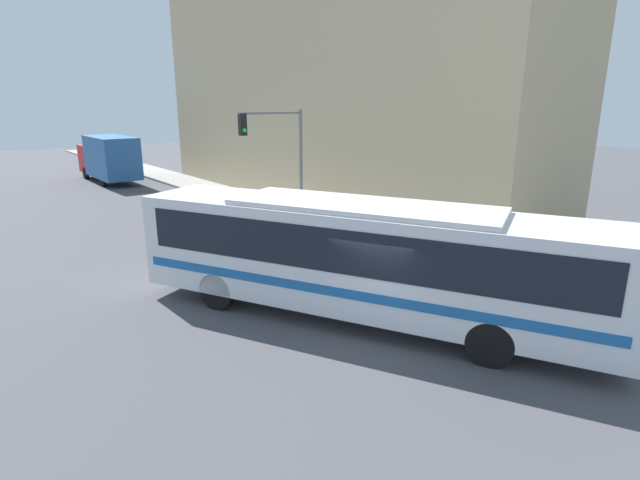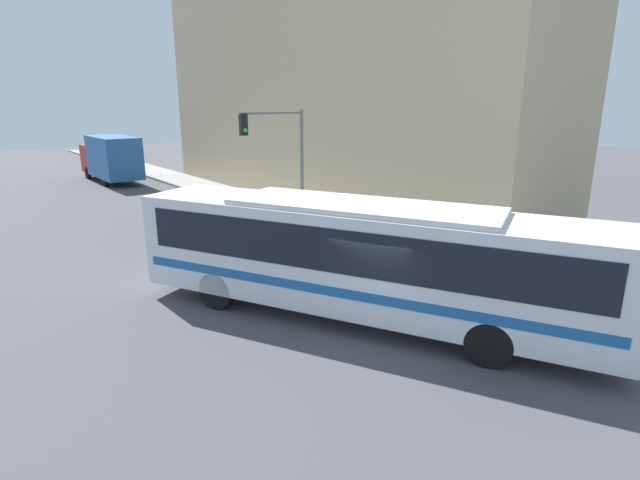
{
  "view_description": "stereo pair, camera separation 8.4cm",
  "coord_description": "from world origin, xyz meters",
  "px_view_note": "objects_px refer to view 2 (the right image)",
  "views": [
    {
      "loc": [
        -8.44,
        -8.15,
        5.64
      ],
      "look_at": [
        1.03,
        3.81,
        1.36
      ],
      "focal_mm": 28.0,
      "sensor_mm": 36.0,
      "label": 1
    },
    {
      "loc": [
        -8.38,
        -8.2,
        5.64
      ],
      "look_at": [
        1.03,
        3.81,
        1.36
      ],
      "focal_mm": 28.0,
      "sensor_mm": 36.0,
      "label": 2
    }
  ],
  "objects_px": {
    "traffic_light_pole": "(281,146)",
    "pedestrian_near_corner": "(403,228)",
    "fire_hydrant": "(443,255)",
    "city_bus": "(361,253)",
    "delivery_truck": "(111,157)",
    "parking_meter": "(341,212)"
  },
  "relations": [
    {
      "from": "parking_meter",
      "to": "traffic_light_pole",
      "type": "bearing_deg",
      "value": 108.19
    },
    {
      "from": "city_bus",
      "to": "fire_hydrant",
      "type": "xyz_separation_m",
      "value": [
        5.07,
        1.31,
        -1.36
      ]
    },
    {
      "from": "city_bus",
      "to": "traffic_light_pole",
      "type": "bearing_deg",
      "value": 41.15
    },
    {
      "from": "fire_hydrant",
      "to": "pedestrian_near_corner",
      "type": "relative_size",
      "value": 0.42
    },
    {
      "from": "delivery_truck",
      "to": "traffic_light_pole",
      "type": "xyz_separation_m",
      "value": [
        2.23,
        -18.44,
        1.92
      ]
    },
    {
      "from": "city_bus",
      "to": "traffic_light_pole",
      "type": "height_order",
      "value": "traffic_light_pole"
    },
    {
      "from": "city_bus",
      "to": "pedestrian_near_corner",
      "type": "relative_size",
      "value": 7.76
    },
    {
      "from": "delivery_truck",
      "to": "pedestrian_near_corner",
      "type": "xyz_separation_m",
      "value": [
        3.64,
        -24.59,
        -0.81
      ]
    },
    {
      "from": "parking_meter",
      "to": "city_bus",
      "type": "bearing_deg",
      "value": -127.02
    },
    {
      "from": "parking_meter",
      "to": "delivery_truck",
      "type": "bearing_deg",
      "value": 98.53
    },
    {
      "from": "parking_meter",
      "to": "pedestrian_near_corner",
      "type": "height_order",
      "value": "pedestrian_near_corner"
    },
    {
      "from": "fire_hydrant",
      "to": "traffic_light_pole",
      "type": "distance_m",
      "value": 9.07
    },
    {
      "from": "fire_hydrant",
      "to": "parking_meter",
      "type": "height_order",
      "value": "parking_meter"
    },
    {
      "from": "city_bus",
      "to": "pedestrian_near_corner",
      "type": "xyz_separation_m",
      "value": [
        5.49,
        3.59,
        -0.89
      ]
    },
    {
      "from": "city_bus",
      "to": "fire_hydrant",
      "type": "bearing_deg",
      "value": -11.66
    },
    {
      "from": "fire_hydrant",
      "to": "traffic_light_pole",
      "type": "xyz_separation_m",
      "value": [
        -0.99,
        8.43,
        3.2
      ]
    },
    {
      "from": "fire_hydrant",
      "to": "traffic_light_pole",
      "type": "relative_size",
      "value": 0.13
    },
    {
      "from": "fire_hydrant",
      "to": "city_bus",
      "type": "bearing_deg",
      "value": -165.52
    },
    {
      "from": "traffic_light_pole",
      "to": "pedestrian_near_corner",
      "type": "xyz_separation_m",
      "value": [
        1.41,
        -6.15,
        -2.73
      ]
    },
    {
      "from": "city_bus",
      "to": "delivery_truck",
      "type": "bearing_deg",
      "value": 60.11
    },
    {
      "from": "fire_hydrant",
      "to": "parking_meter",
      "type": "relative_size",
      "value": 0.48
    },
    {
      "from": "city_bus",
      "to": "parking_meter",
      "type": "xyz_separation_m",
      "value": [
        5.07,
        6.72,
        -0.76
      ]
    }
  ]
}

